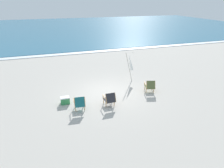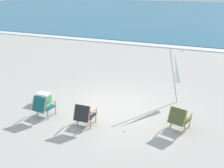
# 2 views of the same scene
# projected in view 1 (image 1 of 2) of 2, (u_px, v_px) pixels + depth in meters

# --- Properties ---
(ground_plane) EXTENTS (80.00, 80.00, 0.00)m
(ground_plane) POSITION_uv_depth(u_px,v_px,m) (108.00, 93.00, 12.39)
(ground_plane) COLOR #B2AAA0
(sea) EXTENTS (80.00, 40.00, 0.10)m
(sea) POSITION_uv_depth(u_px,v_px,m) (62.00, 28.00, 39.08)
(sea) COLOR #2D6684
(sea) RESTS_ON ground
(surf_band) EXTENTS (80.00, 1.10, 0.06)m
(surf_band) POSITION_uv_depth(u_px,v_px,m) (79.00, 53.00, 21.40)
(surf_band) COLOR white
(surf_band) RESTS_ON ground
(beach_chair_far_center) EXTENTS (0.64, 0.74, 0.81)m
(beach_chair_far_center) POSITION_uv_depth(u_px,v_px,m) (80.00, 103.00, 10.29)
(beach_chair_far_center) COLOR #196066
(beach_chair_far_center) RESTS_ON ground
(beach_chair_front_left) EXTENTS (0.74, 0.83, 0.81)m
(beach_chair_front_left) POSITION_uv_depth(u_px,v_px,m) (150.00, 86.00, 12.30)
(beach_chair_front_left) COLOR #515B33
(beach_chair_front_left) RESTS_ON ground
(beach_chair_mid_center) EXTENTS (0.60, 0.71, 0.81)m
(beach_chair_mid_center) POSITION_uv_depth(u_px,v_px,m) (110.00, 99.00, 10.72)
(beach_chair_mid_center) COLOR #28282D
(beach_chair_mid_center) RESTS_ON ground
(umbrella_furled_white) EXTENTS (0.60, 0.35, 2.08)m
(umbrella_furled_white) POSITION_uv_depth(u_px,v_px,m) (130.00, 62.00, 13.63)
(umbrella_furled_white) COLOR #B7B2A8
(umbrella_furled_white) RESTS_ON ground
(cooler_box) EXTENTS (0.49, 0.35, 0.40)m
(cooler_box) POSITION_uv_depth(u_px,v_px,m) (65.00, 100.00, 11.04)
(cooler_box) COLOR #338C4C
(cooler_box) RESTS_ON ground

